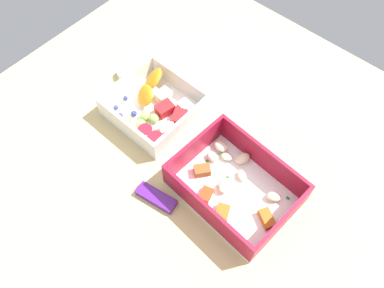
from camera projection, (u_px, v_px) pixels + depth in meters
table_surface at (187, 150)px, 70.66cm from camera, size 80.00×80.00×2.00cm
pasta_container at (234, 186)px, 63.75cm from camera, size 20.21×15.60×6.09cm
fruit_bowl at (155, 108)px, 72.21cm from camera, size 15.19×14.79×5.37cm
candy_bar at (156, 197)px, 64.14cm from camera, size 7.31×3.55×1.20cm
paper_cup_liner at (125, 74)px, 77.71cm from camera, size 3.20×3.20×1.65cm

